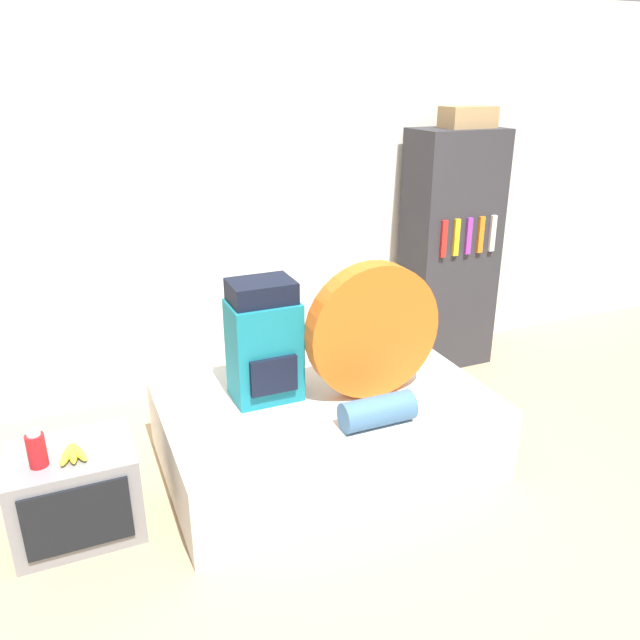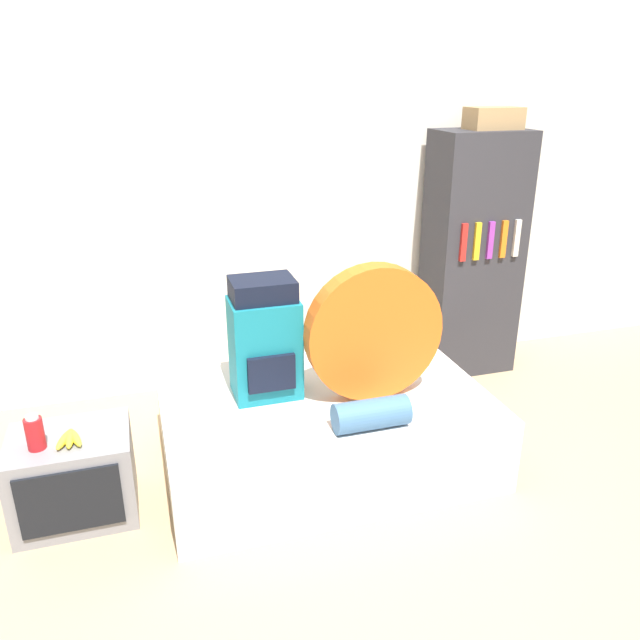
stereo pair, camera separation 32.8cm
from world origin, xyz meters
TOP-DOWN VIEW (x-y plane):
  - ground_plane at (0.00, 0.00)m, footprint 16.00×16.00m
  - wall_back at (0.00, 2.08)m, footprint 8.00×0.05m
  - bed at (-0.09, 0.89)m, footprint 1.77×1.17m
  - backpack at (-0.39, 1.01)m, footprint 0.36×0.31m
  - tent_bag at (0.16, 0.82)m, footprint 0.75×0.12m
  - sleeping_roll at (0.03, 0.50)m, footprint 0.38×0.16m
  - television at (-1.42, 0.81)m, footprint 0.58×0.46m
  - canister at (-1.54, 0.75)m, footprint 0.08×0.08m
  - banana_bunch at (-1.40, 0.76)m, footprint 0.14×0.18m
  - bookshelf at (1.30, 1.79)m, footprint 0.64×0.42m
  - cardboard_box at (1.36, 1.78)m, footprint 0.36×0.21m

SIDE VIEW (x-z plane):
  - ground_plane at x=0.00m, z-range 0.00..0.00m
  - bed at x=-0.09m, z-range 0.00..0.43m
  - television at x=-1.42m, z-range 0.00..0.45m
  - banana_bunch at x=-1.40m, z-range 0.45..0.49m
  - sleeping_roll at x=0.03m, z-range 0.43..0.58m
  - canister at x=-1.54m, z-range 0.45..0.62m
  - backpack at x=-0.39m, z-range 0.42..1.08m
  - tent_bag at x=0.16m, z-range 0.43..1.18m
  - bookshelf at x=1.30m, z-range 0.00..1.74m
  - wall_back at x=0.00m, z-range 0.00..2.60m
  - cardboard_box at x=1.36m, z-range 1.74..1.88m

